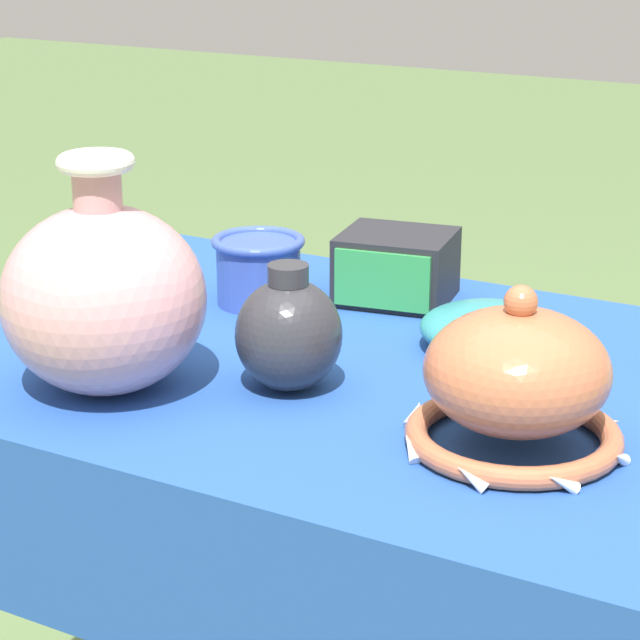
# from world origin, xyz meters

# --- Properties ---
(display_table) EXTENTS (1.04, 0.69, 0.72)m
(display_table) POSITION_xyz_m (0.00, -0.01, 0.64)
(display_table) COLOR olive
(display_table) RESTS_ON ground_plane
(vase_tall_bulbous) EXTENTS (0.21, 0.21, 0.25)m
(vase_tall_bulbous) POSITION_xyz_m (-0.19, -0.20, 0.82)
(vase_tall_bulbous) COLOR #D19399
(vase_tall_bulbous) RESTS_ON display_table
(vase_dome_bell) EXTENTS (0.22, 0.22, 0.16)m
(vase_dome_bell) POSITION_xyz_m (0.23, -0.13, 0.79)
(vase_dome_bell) COLOR #BC6642
(vase_dome_bell) RESTS_ON display_table
(mosaic_tile_box) EXTENTS (0.16, 0.15, 0.09)m
(mosaic_tile_box) POSITION_xyz_m (-0.06, 0.22, 0.77)
(mosaic_tile_box) COLOR #232328
(mosaic_tile_box) RESTS_ON display_table
(cup_wide_cobalt) EXTENTS (0.12, 0.12, 0.09)m
(cup_wide_cobalt) POSITION_xyz_m (-0.20, 0.12, 0.77)
(cup_wide_cobalt) COLOR #3851A8
(cup_wide_cobalt) RESTS_ON display_table
(bowl_shallow_teal) EXTENTS (0.16, 0.16, 0.05)m
(bowl_shallow_teal) POSITION_xyz_m (0.12, 0.11, 0.75)
(bowl_shallow_teal) COLOR teal
(bowl_shallow_teal) RESTS_ON display_table
(jar_round_charcoal) EXTENTS (0.11, 0.11, 0.14)m
(jar_round_charcoal) POSITION_xyz_m (-0.03, -0.10, 0.78)
(jar_round_charcoal) COLOR #2D2D33
(jar_round_charcoal) RESTS_ON display_table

